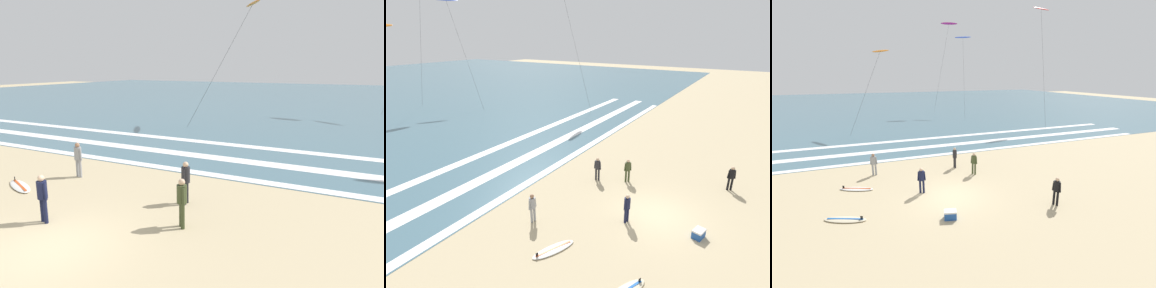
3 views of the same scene
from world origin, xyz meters
The scene contains 17 objects.
ground_plane centered at (0.00, 0.00, 0.00)m, with size 160.00×160.00×0.00m, color tan.
ocean_surface centered at (0.00, 52.84, 0.01)m, with size 140.00×90.00×0.01m, color #476B7A.
wave_foam_shoreline centered at (0.05, 8.24, 0.01)m, with size 51.03×0.62×0.01m, color white.
wave_foam_mid_break centered at (0.63, 11.17, 0.01)m, with size 52.99×1.01×0.01m, color white.
wave_foam_outer_break centered at (-1.62, 14.66, 0.01)m, with size 56.75×0.86×0.01m, color white.
surfer_mid_group centered at (5.04, -3.06, 0.96)m, with size 0.32×0.50×1.60m.
surfer_left_far centered at (1.89, 4.58, 0.96)m, with size 0.32×0.51×1.60m.
surfer_right_near centered at (-1.44, 1.10, 0.96)m, with size 0.51×0.32×1.60m.
surfer_left_near centered at (-3.95, 5.21, 0.96)m, with size 0.52×0.32×1.60m.
surfer_background_far centered at (2.70, 2.79, 0.96)m, with size 0.41×0.44×1.60m.
surfboard_foreground_flat centered at (-5.64, -0.60, 0.05)m, with size 2.17×1.37×0.25m.
surfboard_left_pile centered at (-5.15, 3.04, 0.05)m, with size 2.16×1.40×0.25m.
kite_magenta_low_near centered at (12.49, 37.52, 16.17)m, with size 5.58×2.62×16.52m.
kite_blue_high_left centered at (14.41, 35.21, 13.60)m, with size 4.69×10.18×13.92m.
kite_orange_high_right centered at (-1.57, 22.53, 9.75)m, with size 5.59×4.54×10.02m.
kite_red_mid_center centered at (20.66, 20.55, 15.88)m, with size 4.49×7.24×16.23m.
cooler_box centered at (-0.79, -2.32, 0.22)m, with size 0.71×0.59×0.44m.
Camera 3 is at (-4.40, -13.41, 6.92)m, focal length 24.52 mm.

